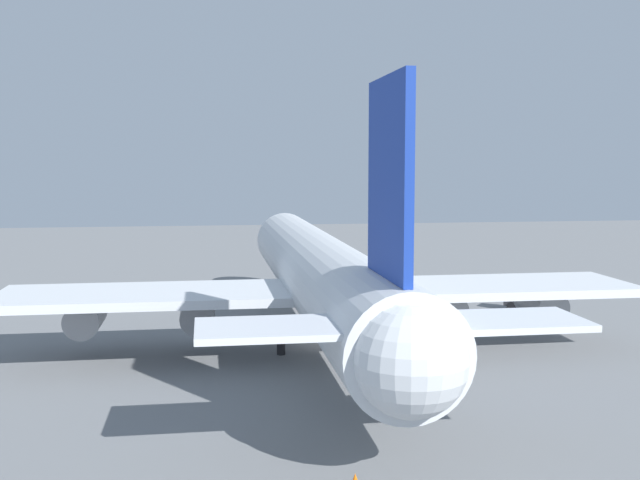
% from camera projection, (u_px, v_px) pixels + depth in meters
% --- Properties ---
extents(ground_plane, '(257.42, 257.42, 0.00)m').
position_uv_depth(ground_plane, '(320.00, 345.00, 66.05)').
color(ground_plane, slate).
extents(cargo_airplane, '(64.36, 51.84, 20.20)m').
position_uv_depth(cargo_airplane, '(320.00, 275.00, 65.31)').
color(cargo_airplane, silver).
rests_on(cargo_airplane, ground_plane).
extents(fuel_truck, '(4.49, 4.96, 2.57)m').
position_uv_depth(fuel_truck, '(525.00, 299.00, 81.07)').
color(fuel_truck, '#333338').
rests_on(fuel_truck, ground_plane).
extents(safety_cone_nose, '(0.40, 0.40, 0.58)m').
position_uv_depth(safety_cone_nose, '(293.00, 287.00, 94.66)').
color(safety_cone_nose, orange).
rests_on(safety_cone_nose, ground_plane).
extents(safety_cone_tail, '(0.45, 0.45, 0.64)m').
position_uv_depth(safety_cone_tail, '(355.00, 480.00, 37.13)').
color(safety_cone_tail, orange).
rests_on(safety_cone_tail, ground_plane).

